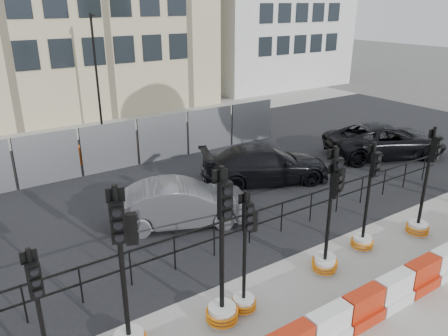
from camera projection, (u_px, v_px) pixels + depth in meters
ground at (276, 263)px, 11.65m from camera, size 120.00×120.00×0.00m
sidewalk_near at (368, 328)px, 9.32m from camera, size 40.00×6.00×0.02m
road at (160, 179)px, 17.06m from camera, size 40.00×14.00×0.03m
sidewalk_far at (87, 128)px, 24.04m from camera, size 40.00×4.00×0.02m
kerb_railing at (250, 222)px, 12.33m from camera, size 18.00×0.04×1.00m
heras_fencing at (121, 147)px, 18.66m from camera, size 14.33×1.72×2.00m
lamp_post_far at (96, 70)px, 22.36m from camera, size 0.12×0.56×6.00m
barrier_row at (362, 309)px, 9.35m from camera, size 13.60×0.50×0.80m
traffic_signal_b at (128, 317)px, 8.39m from camera, size 0.71×0.71×3.61m
traffic_signal_c at (222, 294)px, 9.19m from camera, size 0.72×0.72×3.64m
traffic_signal_d at (245, 284)px, 9.60m from camera, size 0.58×0.58×2.95m
traffic_signal_e at (326, 252)px, 10.99m from camera, size 0.60×0.60×3.05m
traffic_signal_f at (327, 243)px, 11.05m from camera, size 0.67×0.67×3.38m
traffic_signal_g at (364, 229)px, 12.07m from camera, size 0.62×0.62×3.15m
traffic_signal_h at (420, 214)px, 12.79m from camera, size 0.66×0.66×3.35m
car_b at (181, 204)px, 13.43m from camera, size 4.46×5.31×1.41m
car_c at (265, 164)px, 16.64m from camera, size 5.37×6.30×1.43m
car_d at (385, 141)px, 19.42m from camera, size 6.20×7.05×1.48m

